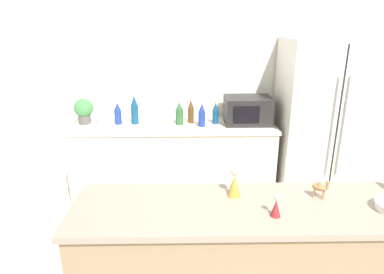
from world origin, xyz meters
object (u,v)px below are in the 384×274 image
object	(u,v)px
potted_plant	(84,110)
wise_man_figurine_blue	(276,207)
paper_towel_roll	(102,113)
back_bottle_1	(164,112)
back_bottle_6	(191,111)
refrigerator	(323,126)
microwave	(248,110)
wise_man_figurine_crimson	(234,184)
back_bottle_3	(135,110)
back_bottle_0	(118,114)
back_bottle_5	(215,113)
camel_figurine	(320,187)
back_bottle_2	(179,113)
back_bottle_4	(202,115)

from	to	relation	value
potted_plant	wise_man_figurine_blue	bearing A→B (deg)	-52.77
paper_towel_roll	back_bottle_1	distance (m)	0.64
back_bottle_1	back_bottle_6	xyz separation A→B (m)	(0.29, 0.02, -0.00)
refrigerator	microwave	xyz separation A→B (m)	(-0.79, 0.07, 0.15)
refrigerator	wise_man_figurine_crimson	distance (m)	2.07
wise_man_figurine_blue	paper_towel_roll	bearing A→B (deg)	123.89
back_bottle_3	back_bottle_0	bearing A→B (deg)	-178.39
back_bottle_0	back_bottle_5	xyz separation A→B (m)	(1.03, -0.00, -0.00)
refrigerator	back_bottle_1	bearing A→B (deg)	177.50
refrigerator	camel_figurine	size ratio (longest dim) A/B	15.72
back_bottle_2	back_bottle_0	bearing A→B (deg)	177.77
back_bottle_1	wise_man_figurine_crimson	size ratio (longest dim) A/B	1.52
back_bottle_1	back_bottle_6	bearing A→B (deg)	4.69
back_bottle_4	microwave	bearing A→B (deg)	12.56
camel_figurine	refrigerator	bearing A→B (deg)	68.00
microwave	wise_man_figurine_crimson	xyz separation A→B (m)	(-0.38, -1.78, 0.04)
back_bottle_1	back_bottle_6	size ratio (longest dim) A/B	1.01
back_bottle_2	back_bottle_5	world-z (taller)	back_bottle_2
refrigerator	wise_man_figurine_crimson	xyz separation A→B (m)	(-1.17, -1.70, 0.19)
wise_man_figurine_blue	camel_figurine	bearing A→B (deg)	32.02
potted_plant	microwave	world-z (taller)	microwave
back_bottle_1	back_bottle_5	size ratio (longest dim) A/B	1.12
refrigerator	back_bottle_4	bearing A→B (deg)	-178.45
refrigerator	wise_man_figurine_blue	world-z (taller)	refrigerator
potted_plant	wise_man_figurine_crimson	xyz separation A→B (m)	(1.34, -1.79, 0.03)
back_bottle_2	back_bottle_5	distance (m)	0.38
wise_man_figurine_blue	back_bottle_0	bearing A→B (deg)	120.43
paper_towel_roll	back_bottle_1	xyz separation A→B (m)	(0.64, 0.01, 0.01)
refrigerator	back_bottle_0	xyz separation A→B (m)	(-2.15, 0.07, 0.13)
back_bottle_5	wise_man_figurine_crimson	distance (m)	1.77
back_bottle_3	wise_man_figurine_blue	bearing A→B (deg)	-63.58
paper_towel_roll	back_bottle_2	distance (m)	0.81
refrigerator	back_bottle_3	bearing A→B (deg)	177.95
paper_towel_roll	back_bottle_1	size ratio (longest dim) A/B	0.89
wise_man_figurine_blue	microwave	bearing A→B (deg)	84.18
paper_towel_roll	microwave	xyz separation A→B (m)	(1.53, 0.02, 0.02)
refrigerator	back_bottle_3	world-z (taller)	refrigerator
back_bottle_3	wise_man_figurine_crimson	size ratio (longest dim) A/B	1.81
camel_figurine	wise_man_figurine_crimson	size ratio (longest dim) A/B	0.66
back_bottle_3	microwave	bearing A→B (deg)	0.18
back_bottle_4	back_bottle_2	bearing A→B (deg)	161.93
refrigerator	back_bottle_1	world-z (taller)	refrigerator
back_bottle_0	back_bottle_1	world-z (taller)	back_bottle_1
paper_towel_roll	back_bottle_6	bearing A→B (deg)	2.36
wise_man_figurine_crimson	paper_towel_roll	bearing A→B (deg)	123.02
microwave	back_bottle_6	bearing A→B (deg)	177.89
back_bottle_2	camel_figurine	world-z (taller)	back_bottle_2
microwave	back_bottle_0	bearing A→B (deg)	-179.64
back_bottle_2	camel_figurine	bearing A→B (deg)	-65.51
wise_man_figurine_blue	back_bottle_6	bearing A→B (deg)	101.15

